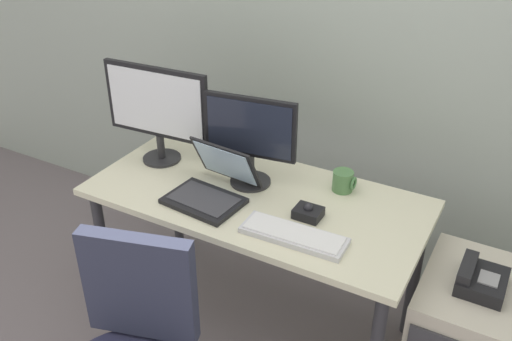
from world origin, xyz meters
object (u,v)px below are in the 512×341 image
monitor_side (250,135)px  coffee_mug (343,181)px  laptop (212,187)px  file_cabinet (467,340)px  keyboard (294,235)px  trackball_mouse (308,212)px  monitor_main (157,108)px  desk_phone (480,280)px

monitor_side → coffee_mug: 0.45m
laptop → coffee_mug: (0.47, 0.32, -0.00)m
monitor_side → coffee_mug: monitor_side is taller
file_cabinet → keyboard: size_ratio=1.42×
laptop → trackball_mouse: bearing=8.1°
monitor_main → coffee_mug: bearing=10.4°
desk_phone → monitor_side: 1.06m
monitor_side → trackball_mouse: 0.41m
laptop → coffee_mug: size_ratio=3.51×
keyboard → laptop: laptop is taller
monitor_main → trackball_mouse: bearing=-7.1°
file_cabinet → trackball_mouse: bearing=-171.9°
monitor_side → trackball_mouse: size_ratio=3.70×
keyboard → coffee_mug: bearing=84.8°
monitor_main → monitor_side: 0.48m
monitor_main → keyboard: size_ratio=1.27×
monitor_side → laptop: bearing=-115.4°
desk_phone → coffee_mug: 0.67m
file_cabinet → monitor_main: 1.64m
trackball_mouse → desk_phone: bearing=6.8°
file_cabinet → monitor_side: monitor_side is taller
monitor_side → keyboard: (0.34, -0.27, -0.22)m
monitor_main → coffee_mug: size_ratio=5.31×
keyboard → laptop: size_ratio=1.19×
desk_phone → laptop: (-1.09, -0.14, 0.16)m
file_cabinet → monitor_side: (-1.01, 0.02, 0.67)m
file_cabinet → keyboard: (-0.67, -0.25, 0.45)m
monitor_main → laptop: monitor_main is taller
keyboard → laptop: (-0.43, 0.09, 0.04)m
desk_phone → laptop: 1.11m
file_cabinet → laptop: laptop is taller
monitor_main → laptop: size_ratio=1.51×
file_cabinet → trackball_mouse: (-0.68, -0.10, 0.46)m
monitor_main → monitor_side: monitor_main is taller
monitor_side → monitor_main: bearing=-177.8°
file_cabinet → keyboard: keyboard is taller
monitor_main → coffee_mug: (0.86, 0.16, -0.22)m
monitor_main → coffee_mug: 0.90m
trackball_mouse → coffee_mug: (0.05, 0.26, 0.02)m
desk_phone → trackball_mouse: size_ratio=1.82×
file_cabinet → desk_phone: 0.33m
monitor_main → laptop: 0.47m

